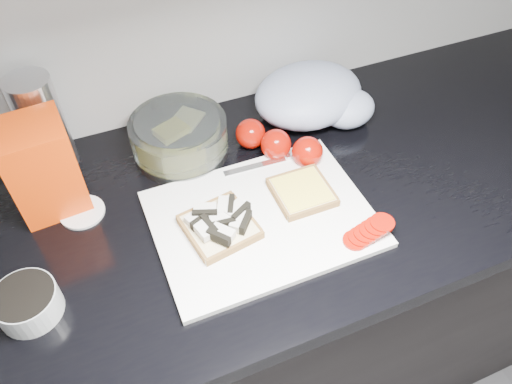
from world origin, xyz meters
TOP-DOWN VIEW (x-y plane):
  - base_cabinet at (0.00, 1.20)m, footprint 3.50×0.60m
  - countertop at (0.00, 1.20)m, footprint 3.50×0.64m
  - cutting_board at (0.09, 1.13)m, footprint 0.40×0.30m
  - bread_left at (0.01, 1.13)m, footprint 0.14×0.14m
  - bread_right at (0.19, 1.15)m, footprint 0.11×0.11m
  - tomato_slices at (0.25, 1.02)m, footprint 0.11×0.06m
  - knife at (0.19, 1.25)m, footprint 0.20×0.02m
  - seed_tub at (-0.32, 1.10)m, footprint 0.10×0.10m
  - tub_lid at (-0.21, 1.28)m, footprint 0.09×0.09m
  - glass_bowl at (0.01, 1.37)m, footprint 0.20×0.20m
  - bread_bag at (-0.25, 1.33)m, footprint 0.13×0.12m
  - steel_canister at (-0.24, 1.44)m, footprint 0.09×0.09m
  - grocery_bag at (0.32, 1.37)m, footprint 0.28×0.24m
  - whole_tomatoes at (0.20, 1.28)m, footprint 0.15×0.16m

SIDE VIEW (x-z plane):
  - base_cabinet at x=0.00m, z-range 0.00..0.86m
  - countertop at x=0.00m, z-range 0.86..0.90m
  - tub_lid at x=-0.21m, z-range 0.90..0.91m
  - cutting_board at x=0.09m, z-range 0.90..0.91m
  - knife at x=0.19m, z-range 0.91..0.92m
  - bread_right at x=0.19m, z-range 0.91..0.93m
  - tomato_slices at x=0.25m, z-range 0.91..0.93m
  - bread_left at x=0.01m, z-range 0.91..0.94m
  - seed_tub at x=-0.32m, z-range 0.90..0.95m
  - whole_tomatoes at x=0.20m, z-range 0.90..0.96m
  - glass_bowl at x=0.01m, z-range 0.90..0.98m
  - grocery_bag at x=0.32m, z-range 0.90..1.01m
  - bread_bag at x=-0.25m, z-range 0.90..1.09m
  - steel_canister at x=-0.24m, z-range 0.90..1.11m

